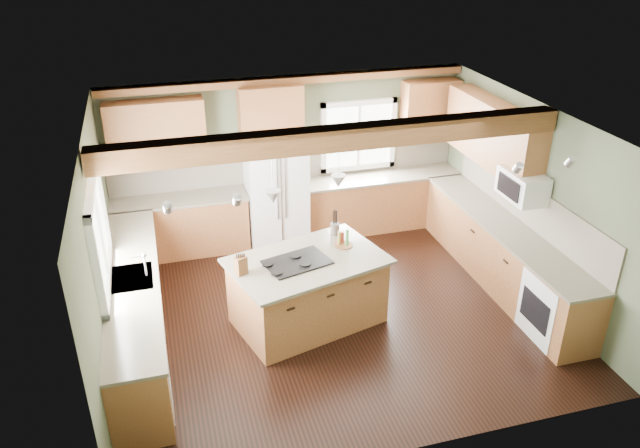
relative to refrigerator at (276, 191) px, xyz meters
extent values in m
plane|color=black|center=(0.30, -2.12, -0.90)|extent=(5.60, 5.60, 0.00)
plane|color=silver|center=(0.30, -2.12, 1.70)|extent=(5.60, 5.60, 0.00)
plane|color=#4B573D|center=(0.30, 0.38, 0.40)|extent=(5.60, 0.00, 5.60)
plane|color=#4B573D|center=(-2.50, -2.12, 0.40)|extent=(0.00, 5.00, 5.00)
plane|color=#4B573D|center=(3.10, -2.12, 0.40)|extent=(0.00, 5.00, 5.00)
cube|color=#583019|center=(0.30, -2.24, 1.57)|extent=(5.55, 0.26, 0.26)
cube|color=#583019|center=(0.30, 0.28, 1.64)|extent=(5.55, 0.20, 0.10)
cube|color=brown|center=(0.30, 0.36, 0.31)|extent=(5.58, 0.03, 0.58)
cube|color=brown|center=(3.08, -2.07, 0.31)|extent=(0.03, 3.70, 0.58)
cube|color=brown|center=(-1.49, 0.08, -0.46)|extent=(2.02, 0.60, 0.88)
cube|color=#4D4739|center=(-1.49, 0.08, 0.00)|extent=(2.06, 0.64, 0.04)
cube|color=brown|center=(1.79, 0.08, -0.46)|extent=(2.62, 0.60, 0.88)
cube|color=#4D4739|center=(1.79, 0.08, 0.00)|extent=(2.66, 0.64, 0.04)
cube|color=brown|center=(-2.20, -2.07, -0.46)|extent=(0.60, 3.70, 0.88)
cube|color=#4D4739|center=(-2.20, -2.07, 0.00)|extent=(0.64, 3.74, 0.04)
cube|color=brown|center=(2.80, -2.07, -0.46)|extent=(0.60, 3.70, 0.88)
cube|color=#4D4739|center=(2.80, -2.07, 0.00)|extent=(0.64, 3.74, 0.04)
cube|color=brown|center=(-1.69, 0.21, 1.05)|extent=(1.40, 0.35, 0.90)
cube|color=brown|center=(0.00, 0.21, 1.25)|extent=(0.96, 0.35, 0.70)
cube|color=brown|center=(2.92, -1.22, 1.05)|extent=(0.35, 2.20, 0.90)
cube|color=brown|center=(2.60, 0.21, 1.05)|extent=(0.90, 0.35, 0.90)
cube|color=white|center=(-2.48, -2.07, 0.65)|extent=(0.04, 1.60, 1.05)
cube|color=white|center=(1.45, 0.36, 0.65)|extent=(1.10, 0.04, 1.00)
cube|color=#262628|center=(-2.20, -2.07, 0.01)|extent=(0.50, 0.65, 0.03)
cylinder|color=#B2B2B7|center=(-2.02, -2.07, 0.15)|extent=(0.02, 0.02, 0.28)
cube|color=white|center=(-2.19, -3.37, -0.47)|extent=(0.60, 0.60, 0.84)
cube|color=white|center=(2.79, -3.37, -0.47)|extent=(0.60, 0.72, 0.84)
cube|color=white|center=(2.88, -2.17, 0.65)|extent=(0.40, 0.70, 0.38)
cone|color=#B2B2B7|center=(-0.51, -2.35, 0.98)|extent=(0.18, 0.18, 0.16)
cone|color=#B2B2B7|center=(0.34, -2.12, 0.98)|extent=(0.18, 0.18, 0.16)
cube|color=white|center=(0.00, 0.00, 0.00)|extent=(0.90, 0.74, 1.80)
cube|color=olive|center=(-0.08, -2.24, -0.46)|extent=(2.00, 1.52, 0.88)
cube|color=#4D4739|center=(-0.08, -2.24, 0.00)|extent=(2.14, 1.66, 0.04)
cube|color=black|center=(-0.23, -2.28, 0.03)|extent=(0.88, 0.70, 0.02)
cube|color=brown|center=(-0.93, -2.34, 0.13)|extent=(0.16, 0.15, 0.22)
cylinder|color=#423935|center=(0.44, -1.68, 0.10)|extent=(0.17, 0.17, 0.16)
camera|label=1|loc=(-1.75, -8.73, 3.91)|focal=35.00mm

